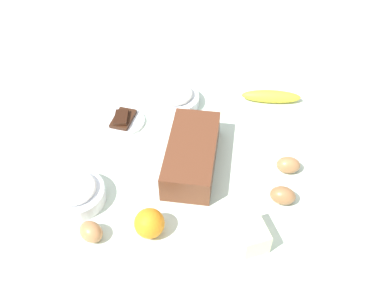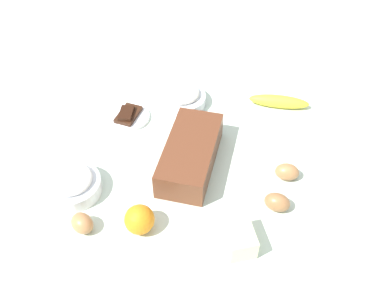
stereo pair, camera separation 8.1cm
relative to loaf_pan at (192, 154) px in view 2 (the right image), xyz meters
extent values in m
cube|color=silver|center=(-0.04, 0.00, -0.05)|extent=(2.40, 2.40, 0.02)
cube|color=brown|center=(0.00, 0.00, 0.00)|extent=(0.29, 0.16, 0.08)
cube|color=black|center=(0.00, 0.00, 0.00)|extent=(0.28, 0.15, 0.07)
cylinder|color=white|center=(-0.26, -0.06, -0.02)|extent=(0.15, 0.15, 0.03)
torus|color=white|center=(-0.26, -0.06, -0.01)|extent=(0.15, 0.15, 0.01)
ellipsoid|color=white|center=(-0.26, -0.06, 0.00)|extent=(0.11, 0.11, 0.04)
cylinder|color=white|center=(0.13, -0.30, -0.02)|extent=(0.15, 0.15, 0.04)
torus|color=white|center=(0.13, -0.30, -0.01)|extent=(0.15, 0.15, 0.01)
ellipsoid|color=white|center=(0.13, -0.30, 0.01)|extent=(0.11, 0.11, 0.04)
ellipsoid|color=yellow|center=(-0.28, 0.25, -0.02)|extent=(0.05, 0.19, 0.04)
sphere|color=orange|center=(0.23, -0.10, 0.00)|extent=(0.07, 0.07, 0.07)
cube|color=#F4EDB2|center=(0.25, 0.14, -0.01)|extent=(0.11, 0.09, 0.06)
ellipsoid|color=#AD7446|center=(0.02, 0.26, -0.02)|extent=(0.05, 0.07, 0.05)
ellipsoid|color=#B07748|center=(0.24, -0.24, -0.02)|extent=(0.08, 0.08, 0.05)
ellipsoid|color=#9C683F|center=(0.13, 0.23, -0.02)|extent=(0.06, 0.08, 0.05)
cylinder|color=white|center=(-0.17, -0.22, -0.04)|extent=(0.13, 0.13, 0.01)
cube|color=#381E11|center=(-0.17, -0.22, -0.03)|extent=(0.10, 0.08, 0.01)
cube|color=black|center=(-0.16, -0.22, -0.01)|extent=(0.06, 0.04, 0.01)
camera|label=1|loc=(0.81, 0.01, 0.85)|focal=40.21mm
camera|label=2|loc=(0.81, 0.09, 0.85)|focal=40.21mm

